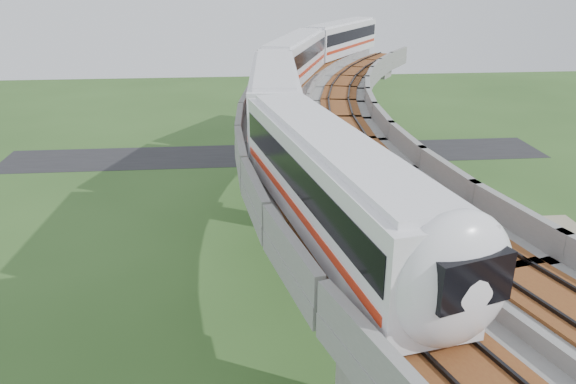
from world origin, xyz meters
name	(u,v)px	position (x,y,z in m)	size (l,w,h in m)	color
ground	(313,300)	(0.00, 0.00, 0.00)	(160.00, 160.00, 0.00)	#2F5220
dirt_lot	(542,306)	(14.00, -2.00, 0.02)	(18.00, 26.00, 0.04)	#7E765C
asphalt_road	(278,154)	(0.00, 30.00, 0.01)	(60.00, 8.00, 0.03)	#232326
viaduct	(382,161)	(3.84, 0.00, 9.05)	(19.58, 73.98, 11.40)	#99968E
metro_train	(314,74)	(1.25, 10.35, 12.31)	(16.48, 60.36, 3.64)	white
fence	(464,282)	(9.75, 0.00, 0.75)	(3.87, 38.73, 1.50)	#2D382D
tree_0	(399,158)	(11.28, 20.96, 2.21)	(3.12, 3.12, 3.54)	#382314
tree_1	(386,170)	(9.25, 18.33, 1.93)	(1.90, 1.90, 2.74)	#382314
tree_2	(396,203)	(7.88, 9.84, 2.16)	(2.90, 2.90, 3.40)	#382314
tree_3	(398,222)	(6.97, 5.99, 2.32)	(2.20, 2.20, 3.27)	#382314
tree_4	(420,280)	(6.43, -1.04, 1.67)	(2.54, 2.54, 2.75)	#382314
tree_5	(468,319)	(7.15, -6.52, 2.57)	(2.87, 2.87, 3.79)	#382314
car_white	(555,355)	(11.67, -7.47, 0.68)	(1.52, 3.78, 1.29)	white
car_dark	(468,259)	(11.32, 3.28, 0.56)	(1.45, 3.55, 1.03)	black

